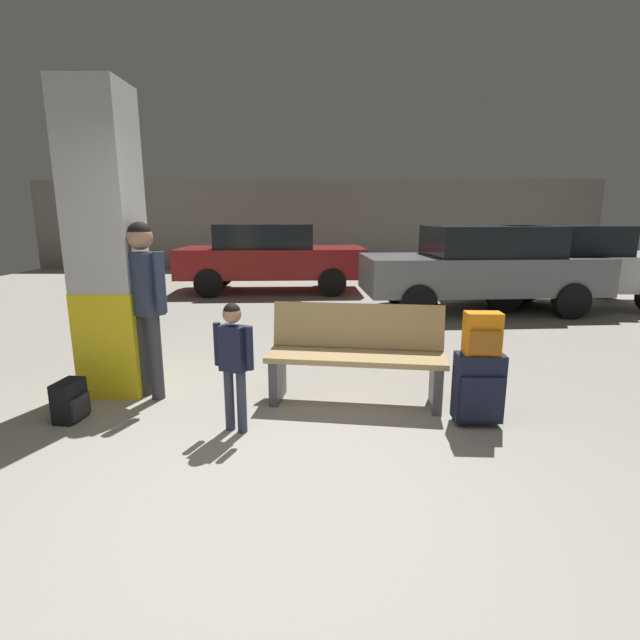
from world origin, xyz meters
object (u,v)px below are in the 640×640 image
at_px(bench, 356,355).
at_px(parked_car_far, 270,256).
at_px(backpack_dark_floor, 70,401).
at_px(structural_pillar, 108,247).
at_px(backpack_bright, 482,334).
at_px(parked_car_near, 481,266).
at_px(parked_car_side, 560,263).
at_px(adult, 144,292).
at_px(suitcase, 478,388).
at_px(child, 234,354).

distance_m(bench, parked_car_far, 6.70).
height_order(bench, parked_car_far, parked_car_far).
relative_size(backpack_dark_floor, parked_car_far, 0.08).
bearing_deg(structural_pillar, backpack_bright, -13.19).
xyz_separation_m(parked_car_near, parked_car_side, (1.66, 0.53, 0.00)).
bearing_deg(backpack_dark_floor, structural_pillar, 80.85).
height_order(bench, adult, adult).
distance_m(suitcase, backpack_bright, 0.45).
relative_size(bench, parked_car_near, 0.39).
distance_m(bench, child, 1.20).
bearing_deg(backpack_dark_floor, adult, 47.41).
height_order(adult, parked_car_near, adult).
distance_m(backpack_dark_floor, parked_car_far, 7.06).
relative_size(structural_pillar, backpack_dark_floor, 8.32).
distance_m(bench, backpack_dark_floor, 2.48).
bearing_deg(bench, suitcase, -28.18).
height_order(bench, suitcase, bench).
relative_size(parked_car_far, parked_car_side, 1.01).
relative_size(bench, suitcase, 2.74).
xyz_separation_m(suitcase, backpack_dark_floor, (-3.39, 0.06, -0.15)).
bearing_deg(parked_car_near, parked_car_far, 151.62).
distance_m(suitcase, parked_car_side, 6.29).
relative_size(suitcase, child, 0.58).
distance_m(adult, parked_car_near, 6.16).
xyz_separation_m(bench, parked_car_side, (4.17, 4.87, 0.36)).
bearing_deg(adult, parked_car_far, 86.38).
xyz_separation_m(structural_pillar, parked_car_side, (6.48, 4.62, -0.60)).
xyz_separation_m(bench, backpack_bright, (0.96, -0.52, 0.33)).
bearing_deg(structural_pillar, suitcase, -13.19).
bearing_deg(backpack_bright, suitcase, 63.55).
distance_m(parked_car_far, parked_car_side, 5.93).
height_order(backpack_bright, parked_car_far, parked_car_far).
bearing_deg(suitcase, child, -176.08).
distance_m(suitcase, child, 1.99).
distance_m(adult, parked_car_side, 7.77).
distance_m(structural_pillar, parked_car_near, 6.35).
height_order(parked_car_near, parked_car_side, same).
xyz_separation_m(bench, child, (-0.99, -0.65, 0.20)).
height_order(child, parked_car_near, parked_car_near).
relative_size(backpack_bright, child, 0.33).
xyz_separation_m(suitcase, parked_car_near, (1.55, 4.85, 0.48)).
xyz_separation_m(suitcase, child, (-1.96, -0.13, 0.32)).
bearing_deg(backpack_bright, child, -176.09).
xyz_separation_m(child, parked_car_far, (-0.53, 7.17, 0.16)).
distance_m(bench, suitcase, 1.10).
xyz_separation_m(structural_pillar, suitcase, (3.27, -0.77, -1.08)).
distance_m(parked_car_near, parked_car_side, 1.75).
bearing_deg(parked_car_side, backpack_dark_floor, -141.06).
height_order(suitcase, child, child).
relative_size(structural_pillar, parked_car_side, 0.68).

